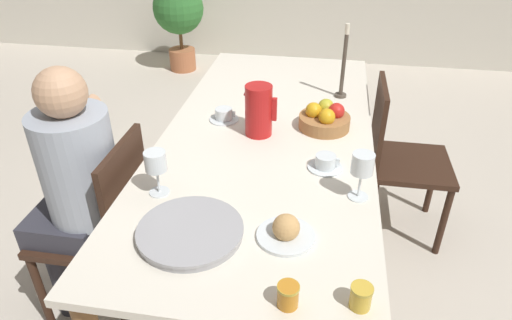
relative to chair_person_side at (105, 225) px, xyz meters
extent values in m
plane|color=beige|center=(0.65, 0.38, -0.48)|extent=(20.00, 20.00, 0.00)
cube|color=silver|center=(0.65, 0.38, 0.29)|extent=(0.92, 2.06, 0.03)
cylinder|color=brown|center=(0.25, 1.34, -0.10)|extent=(0.07, 0.07, 0.75)
cylinder|color=brown|center=(1.05, 1.34, -0.10)|extent=(0.07, 0.07, 0.75)
cylinder|color=#331E14|center=(-0.25, -0.18, -0.26)|extent=(0.04, 0.04, 0.42)
cylinder|color=#331E14|center=(-0.25, 0.18, -0.26)|extent=(0.04, 0.04, 0.42)
cylinder|color=#331E14|center=(0.12, -0.18, -0.26)|extent=(0.04, 0.04, 0.42)
cylinder|color=#331E14|center=(0.12, 0.18, -0.26)|extent=(0.04, 0.04, 0.42)
cube|color=#331E14|center=(-0.07, 0.00, -0.04)|extent=(0.42, 0.42, 0.03)
cube|color=#331E14|center=(0.13, 0.00, 0.19)|extent=(0.03, 0.39, 0.42)
cylinder|color=#331E14|center=(1.55, 0.97, -0.26)|extent=(0.04, 0.04, 0.42)
cylinder|color=#331E14|center=(1.55, 0.60, -0.26)|extent=(0.04, 0.04, 0.42)
cylinder|color=#331E14|center=(1.18, 0.97, -0.26)|extent=(0.04, 0.04, 0.42)
cylinder|color=#331E14|center=(1.18, 0.60, -0.26)|extent=(0.04, 0.04, 0.42)
cube|color=#331E14|center=(1.37, 0.79, -0.04)|extent=(0.42, 0.42, 0.03)
cube|color=#331E14|center=(1.17, 0.79, 0.19)|extent=(0.03, 0.39, 0.42)
cylinder|color=#33333D|center=(-0.21, -0.09, -0.25)|extent=(0.09, 0.09, 0.45)
cylinder|color=#33333D|center=(-0.21, 0.07, -0.25)|extent=(0.09, 0.09, 0.45)
cube|color=#33333D|center=(-0.14, -0.01, 0.02)|extent=(0.30, 0.34, 0.11)
cylinder|color=#9EA8B7|center=(-0.05, -0.01, 0.30)|extent=(0.30, 0.30, 0.46)
sphere|color=tan|center=(-0.05, -0.01, 0.61)|extent=(0.19, 0.19, 0.19)
cylinder|color=tan|center=(-0.15, 0.20, 0.41)|extent=(0.25, 0.06, 0.20)
cylinder|color=red|center=(0.61, 0.37, 0.42)|extent=(0.12, 0.12, 0.23)
cube|color=red|center=(0.68, 0.37, 0.43)|extent=(0.02, 0.02, 0.10)
cone|color=red|center=(0.56, 0.37, 0.51)|extent=(0.04, 0.04, 0.04)
cylinder|color=white|center=(1.03, -0.04, 0.31)|extent=(0.07, 0.07, 0.00)
cylinder|color=white|center=(1.03, -0.04, 0.36)|extent=(0.01, 0.01, 0.10)
cylinder|color=white|center=(1.03, -0.04, 0.44)|extent=(0.08, 0.08, 0.07)
cylinder|color=white|center=(0.33, -0.13, 0.31)|extent=(0.07, 0.07, 0.00)
cylinder|color=white|center=(0.33, -0.13, 0.35)|extent=(0.01, 0.01, 0.09)
cylinder|color=white|center=(0.33, -0.13, 0.44)|extent=(0.08, 0.08, 0.07)
cylinder|color=gold|center=(0.33, -0.13, 0.42)|extent=(0.06, 0.06, 0.04)
cylinder|color=silver|center=(0.91, 0.13, 0.31)|extent=(0.14, 0.14, 0.01)
cylinder|color=silver|center=(0.91, 0.13, 0.34)|extent=(0.08, 0.08, 0.05)
cube|color=silver|center=(0.96, 0.13, 0.34)|extent=(0.01, 0.01, 0.03)
cylinder|color=silver|center=(0.43, 0.47, 0.31)|extent=(0.14, 0.14, 0.01)
cylinder|color=silver|center=(0.43, 0.47, 0.34)|extent=(0.08, 0.08, 0.05)
cube|color=silver|center=(0.48, 0.47, 0.34)|extent=(0.01, 0.01, 0.03)
cylinder|color=#9E9EA3|center=(0.51, -0.33, 0.31)|extent=(0.33, 0.33, 0.02)
cylinder|color=#9E9EA3|center=(0.51, -0.33, 0.33)|extent=(0.34, 0.34, 0.01)
cylinder|color=silver|center=(0.80, -0.29, 0.31)|extent=(0.19, 0.19, 0.01)
sphere|color=tan|center=(0.80, -0.29, 0.34)|extent=(0.09, 0.09, 0.09)
cylinder|color=#C67A1E|center=(0.84, -0.56, 0.34)|extent=(0.06, 0.06, 0.07)
cylinder|color=gold|center=(0.84, -0.56, 0.37)|extent=(0.06, 0.06, 0.01)
cylinder|color=gold|center=(1.03, -0.53, 0.34)|extent=(0.06, 0.06, 0.07)
cylinder|color=gold|center=(1.03, -0.53, 0.37)|extent=(0.06, 0.06, 0.01)
cylinder|color=#9E6B3D|center=(0.89, 0.47, 0.33)|extent=(0.23, 0.23, 0.06)
sphere|color=red|center=(0.94, 0.49, 0.38)|extent=(0.07, 0.07, 0.07)
sphere|color=gold|center=(0.89, 0.52, 0.38)|extent=(0.07, 0.07, 0.07)
sphere|color=gold|center=(0.84, 0.48, 0.38)|extent=(0.07, 0.07, 0.07)
sphere|color=gold|center=(0.90, 0.42, 0.38)|extent=(0.07, 0.07, 0.07)
cylinder|color=#4C4238|center=(0.96, 0.84, 0.31)|extent=(0.06, 0.06, 0.01)
cylinder|color=#4C4238|center=(0.96, 0.84, 0.47)|extent=(0.02, 0.02, 0.31)
cylinder|color=beige|center=(0.96, 0.84, 0.65)|extent=(0.02, 0.02, 0.05)
cylinder|color=#A8603D|center=(-0.64, 3.07, -0.37)|extent=(0.27, 0.27, 0.22)
cylinder|color=brown|center=(-0.64, 3.07, -0.16)|extent=(0.04, 0.04, 0.20)
sphere|color=#2D6B2D|center=(-0.64, 3.07, 0.16)|extent=(0.50, 0.50, 0.50)
camera|label=1|loc=(0.89, -1.39, 1.27)|focal=32.00mm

